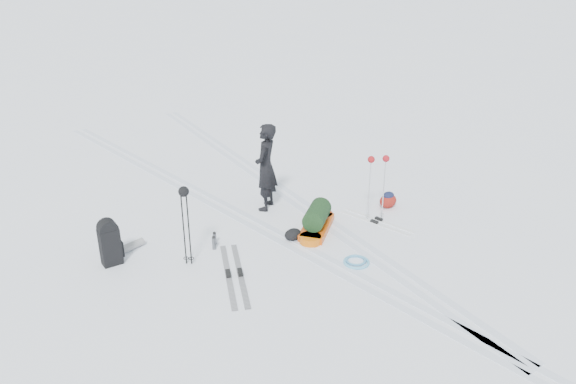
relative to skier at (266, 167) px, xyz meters
name	(u,v)px	position (x,y,z in m)	size (l,w,h in m)	color
ground	(280,237)	(-0.57, -1.21, -0.92)	(200.00, 200.00, 0.00)	white
snow_hill_backdrop	(275,281)	(62.12, 82.81, -69.94)	(359.50, 192.00, 162.45)	silver
ski_tracks	(278,213)	(0.04, -0.34, -0.91)	(3.38, 17.97, 0.01)	silver
skier	(266,167)	(0.00, 0.00, 0.00)	(0.67, 0.44, 1.83)	black
pulk_sled	(317,221)	(0.16, -1.42, -0.71)	(1.39, 1.16, 0.55)	#C3470B
expedition_rucksack	(113,242)	(-3.37, -0.11, -0.53)	(0.90, 0.50, 0.85)	black
ski_poles_black	(184,201)	(-2.38, -0.97, 0.28)	(0.19, 0.18, 1.46)	black
ski_poles_silver	(378,166)	(1.40, -1.77, 0.22)	(0.40, 0.28, 1.36)	silver
touring_skis_grey	(234,274)	(-1.98, -1.77, -0.90)	(1.18, 1.93, 0.07)	gray
touring_skis_white	(377,221)	(1.34, -1.89, -0.90)	(0.53, 1.64, 0.06)	white
rope_coil	(356,261)	(-0.09, -2.76, -0.89)	(0.49, 0.49, 0.06)	#5AB3DB
small_daypack	(388,200)	(2.02, -1.56, -0.75)	(0.47, 0.40, 0.34)	maroon
thermos_pair	(214,241)	(-1.73, -0.74, -0.79)	(0.19, 0.23, 0.26)	#56595D
stuff_sack	(293,234)	(-0.43, -1.42, -0.81)	(0.35, 0.26, 0.21)	black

